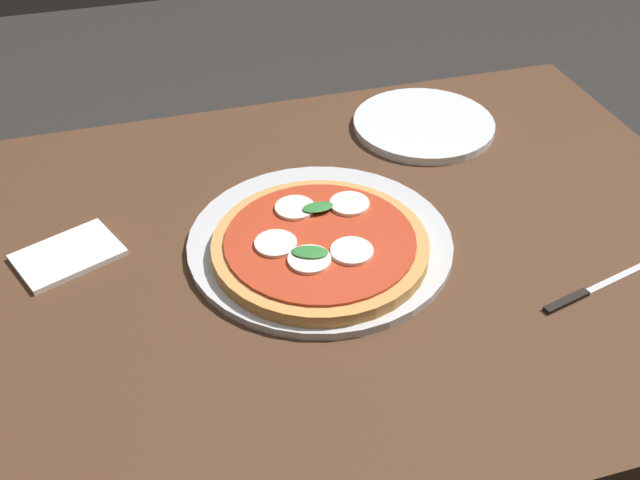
{
  "coord_description": "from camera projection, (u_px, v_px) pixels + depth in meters",
  "views": [
    {
      "loc": [
        0.25,
        0.76,
        1.41
      ],
      "look_at": [
        0.03,
        -0.01,
        0.78
      ],
      "focal_mm": 42.8,
      "sensor_mm": 36.0,
      "label": 1
    }
  ],
  "objects": [
    {
      "name": "pizza",
      "position": [
        320.0,
        245.0,
        0.99
      ],
      "size": [
        0.28,
        0.28,
        0.03
      ],
      "color": "tan",
      "rests_on": "serving_tray"
    },
    {
      "name": "plate_white",
      "position": [
        424.0,
        124.0,
        1.26
      ],
      "size": [
        0.23,
        0.23,
        0.01
      ],
      "primitive_type": "cylinder",
      "color": "white",
      "rests_on": "dining_table"
    },
    {
      "name": "serving_tray",
      "position": [
        320.0,
        242.0,
        1.02
      ],
      "size": [
        0.35,
        0.35,
        0.01
      ],
      "primitive_type": "cylinder",
      "color": "silver",
      "rests_on": "dining_table"
    },
    {
      "name": "napkin",
      "position": [
        68.0,
        255.0,
        1.0
      ],
      "size": [
        0.15,
        0.13,
        0.01
      ],
      "primitive_type": "cube",
      "rotation": [
        0.0,
        0.0,
        0.39
      ],
      "color": "white",
      "rests_on": "dining_table"
    },
    {
      "name": "knife",
      "position": [
        584.0,
        293.0,
        0.95
      ],
      "size": [
        0.17,
        0.05,
        0.01
      ],
      "color": "black",
      "rests_on": "dining_table"
    },
    {
      "name": "dining_table",
      "position": [
        341.0,
        314.0,
        1.11
      ],
      "size": [
        1.1,
        0.83,
        0.77
      ],
      "color": "#4C301E",
      "rests_on": "ground_plane"
    }
  ]
}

